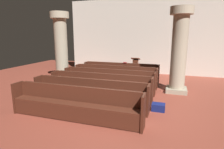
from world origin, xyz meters
The scene contains 13 objects.
ground_plane centered at (0.00, 0.00, 0.00)m, with size 19.20×19.20×0.00m, color brown.
back_wall centered at (0.00, 6.08, 2.25)m, with size 10.00×0.16×4.50m, color silver.
pew_row_0 centered at (-0.99, 3.57, 0.50)m, with size 3.88×0.46×0.92m.
pew_row_1 centered at (-0.99, 2.61, 0.50)m, with size 3.88×0.46×0.92m.
pew_row_2 centered at (-0.99, 1.66, 0.50)m, with size 3.88×0.47×0.92m.
pew_row_3 centered at (-0.99, 0.71, 0.50)m, with size 3.88×0.46×0.92m.
pew_row_4 centered at (-0.99, -0.25, 0.50)m, with size 3.88×0.46×0.92m.
pew_row_5 centered at (-0.99, -1.20, 0.50)m, with size 3.88×0.47×0.92m.
pillar_aisle_side centered at (1.75, 2.41, 1.77)m, with size 0.88×0.88×3.40m.
pillar_far_side centered at (-3.67, 2.40, 1.77)m, with size 0.88×0.88×3.40m.
lectern centered at (-0.48, 4.94, 0.45)m, with size 0.48×0.45×1.08m.
hymn_book centered at (-0.80, 3.76, 0.93)m, with size 0.17×0.19×0.03m, color maroon.
kneeler_box_navy centered at (1.19, 0.14, 0.11)m, with size 0.40×0.30×0.23m, color navy.
Camera 1 is at (1.52, -5.52, 2.31)m, focal length 29.92 mm.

